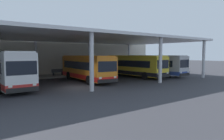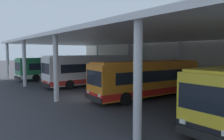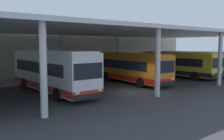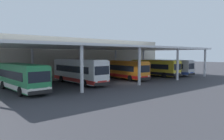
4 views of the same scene
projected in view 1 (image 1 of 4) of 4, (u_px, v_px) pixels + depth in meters
The scene contains 10 objects.
ground_plane at pixel (79, 88), 20.98m from camera, with size 200.00×200.00×0.00m, color #333338.
platform_kerb at pixel (40, 77), 30.35m from camera, with size 42.00×4.50×0.18m, color gray.
station_building_facade at pixel (33, 51), 32.67m from camera, with size 48.00×1.60×7.61m, color beige.
canopy_shelter at pixel (56, 38), 24.98m from camera, with size 40.00×17.00×5.55m.
bus_second_bay at pixel (7, 69), 20.80m from camera, with size 2.83×11.36×3.57m.
bus_middle_bay at pixel (86, 68), 26.34m from camera, with size 3.32×10.69×3.17m.
bus_far_bay at pixel (135, 66), 31.00m from camera, with size 2.85×10.57×3.17m.
bus_departing at pixel (154, 65), 32.81m from camera, with size 3.34×10.69×3.17m.
bench_waiting at pixel (58, 72), 31.96m from camera, with size 1.80×0.45×0.92m.
trash_bin at pixel (79, 71), 33.80m from camera, with size 0.52×0.52×0.98m.
Camera 1 is at (-9.81, -18.63, 3.30)m, focal length 33.83 mm.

